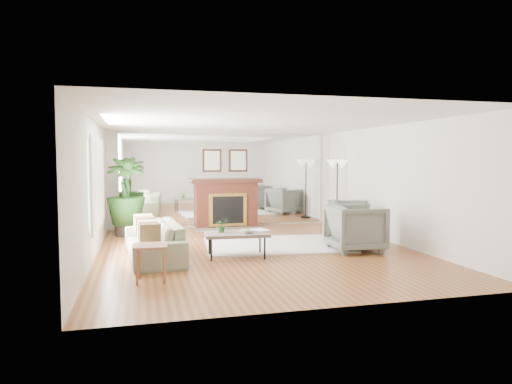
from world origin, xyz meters
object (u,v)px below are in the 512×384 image
object	(u,v)px
side_table	(151,251)
potted_ficus	(126,194)
sofa	(153,241)
armchair_front	(356,228)
floor_lamp	(337,170)
armchair_back	(348,219)
fireplace	(227,202)
coffee_table	(237,235)

from	to	relation	value
side_table	potted_ficus	bearing A→B (deg)	96.14
sofa	armchair_front	xyz separation A→B (m)	(3.81, -0.28, 0.13)
potted_ficus	floor_lamp	size ratio (longest dim) A/B	1.03
armchair_back	armchair_front	bearing A→B (deg)	-177.75
fireplace	coffee_table	distance (m)	3.76
armchair_back	potted_ficus	xyz separation A→B (m)	(-4.93, 1.47, 0.56)
armchair_back	armchair_front	xyz separation A→B (m)	(-0.58, -1.51, 0.03)
fireplace	coffee_table	world-z (taller)	fireplace
sofa	armchair_back	size ratio (longest dim) A/B	2.39
armchair_front	potted_ficus	distance (m)	5.30
side_table	potted_ficus	size ratio (longest dim) A/B	0.29
sofa	armchair_front	distance (m)	3.82
side_table	potted_ficus	xyz separation A→B (m)	(-0.46, 4.26, 0.53)
fireplace	armchair_back	distance (m)	3.27
coffee_table	floor_lamp	xyz separation A→B (m)	(3.22, 2.77, 1.10)
fireplace	sofa	xyz separation A→B (m)	(-1.97, -3.42, -0.34)
side_table	floor_lamp	world-z (taller)	floor_lamp
floor_lamp	armchair_back	bearing A→B (deg)	-102.73
armchair_front	potted_ficus	world-z (taller)	potted_ficus
potted_ficus	floor_lamp	bearing A→B (deg)	-2.37
side_table	floor_lamp	distance (m)	6.33
sofa	floor_lamp	size ratio (longest dim) A/B	1.25
coffee_table	potted_ficus	bearing A→B (deg)	123.72
coffee_table	armchair_back	xyz separation A→B (m)	(2.93, 1.52, 0.00)
fireplace	floor_lamp	xyz separation A→B (m)	(2.70, -0.94, 0.86)
fireplace	side_table	distance (m)	5.39
sofa	potted_ficus	distance (m)	2.83
fireplace	coffee_table	bearing A→B (deg)	-97.92
armchair_front	armchair_back	bearing A→B (deg)	-19.08
side_table	armchair_front	bearing A→B (deg)	18.15
fireplace	floor_lamp	bearing A→B (deg)	-19.21
sofa	armchair_front	bearing A→B (deg)	81.20
fireplace	potted_ficus	world-z (taller)	fireplace
armchair_front	coffee_table	bearing A→B (deg)	92.15
coffee_table	sofa	distance (m)	1.49
fireplace	floor_lamp	distance (m)	2.99
coffee_table	armchair_back	distance (m)	3.30
fireplace	armchair_front	xyz separation A→B (m)	(1.84, -3.70, -0.21)
fireplace	armchair_back	bearing A→B (deg)	-42.29
coffee_table	armchair_front	xyz separation A→B (m)	(2.35, 0.01, 0.03)
fireplace	floor_lamp	world-z (taller)	fireplace
coffee_table	floor_lamp	world-z (taller)	floor_lamp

